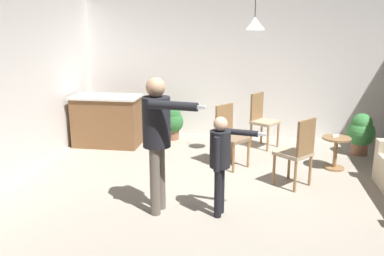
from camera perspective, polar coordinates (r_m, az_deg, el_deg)
ground at (r=5.61m, az=5.41°, el=-9.62°), size 7.68×7.68×0.00m
wall_back at (r=8.37m, az=6.92°, el=8.00°), size 6.40×0.10×2.70m
kitchen_counter at (r=7.90m, az=-11.60°, el=1.00°), size 1.26×0.66×0.95m
side_table_by_couch at (r=6.92m, az=19.14°, el=-2.75°), size 0.44×0.44×0.52m
person_adult at (r=4.90m, az=-4.74°, el=-0.39°), size 0.79×0.56×1.66m
person_child at (r=4.88m, az=4.00°, el=-3.78°), size 0.65×0.35×1.22m
dining_chair_by_counter at (r=7.77m, az=9.56°, el=1.37°), size 0.58×0.58×1.00m
dining_chair_near_wall at (r=6.64m, az=5.15°, el=-0.75°), size 0.59×0.59×1.00m
dining_chair_centre_back at (r=5.96m, az=14.34°, el=-2.93°), size 0.59×0.59×1.00m
potted_plant_corner at (r=7.81m, az=22.20°, el=-0.51°), size 0.48×0.48×0.73m
potted_plant_by_wall at (r=8.18m, az=-2.70°, el=0.94°), size 0.43×0.43×0.67m
spare_remote_on_table at (r=6.88m, az=19.10°, el=-1.01°), size 0.13×0.10×0.04m
ceiling_light_pendant at (r=6.61m, az=8.62°, el=14.06°), size 0.32×0.32×0.55m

